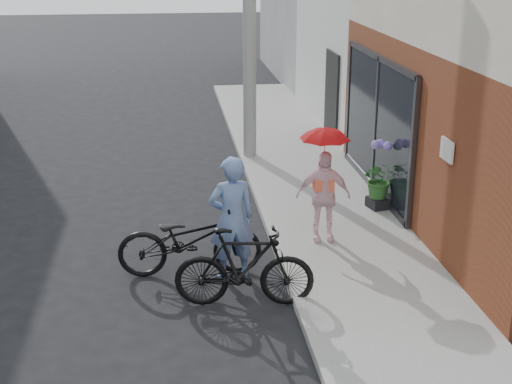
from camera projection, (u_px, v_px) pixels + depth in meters
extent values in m
plane|color=black|center=(223.00, 288.00, 9.89)|extent=(80.00, 80.00, 0.00)
cube|color=gray|center=(337.00, 223.00, 11.99)|extent=(2.20, 24.00, 0.12)
cube|color=#9E9E99|center=(269.00, 227.00, 11.86)|extent=(0.12, 24.00, 0.12)
cube|color=black|center=(377.00, 125.00, 13.09)|extent=(0.06, 3.80, 2.40)
cube|color=white|center=(447.00, 150.00, 9.85)|extent=(0.04, 0.40, 0.30)
imported|color=#657FB4|center=(232.00, 218.00, 9.92)|extent=(0.72, 0.54, 1.80)
imported|color=black|center=(190.00, 240.00, 10.13)|extent=(2.07, 0.77, 1.08)
imported|color=black|center=(244.00, 267.00, 9.25)|extent=(1.88, 0.73, 1.10)
imported|color=white|center=(323.00, 196.00, 10.98)|extent=(0.87, 0.42, 1.44)
imported|color=red|center=(325.00, 131.00, 10.63)|extent=(0.73, 0.73, 0.64)
cube|color=black|center=(379.00, 203.00, 12.50)|extent=(0.43, 0.43, 0.19)
imported|color=#2B6127|center=(380.00, 179.00, 12.36)|extent=(0.61, 0.53, 0.68)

